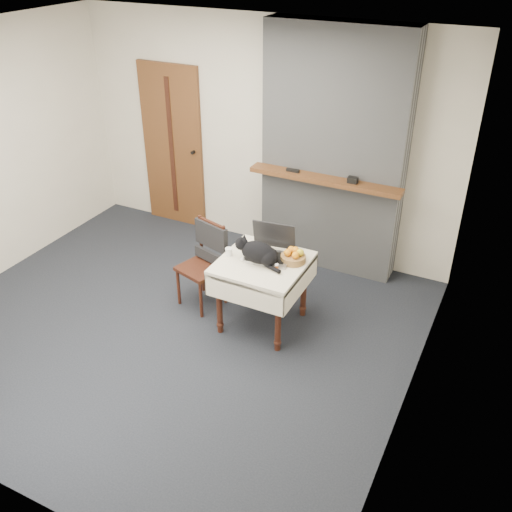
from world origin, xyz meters
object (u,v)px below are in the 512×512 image
at_px(cat, 259,253).
at_px(chair, 207,252).
at_px(side_table, 263,272).
at_px(pill_bottle, 277,267).
at_px(laptop, 271,248).
at_px(door, 173,147).
at_px(fruit_basket, 293,256).
at_px(cream_jar, 229,252).

bearing_deg(cat, chair, 165.43).
height_order(side_table, pill_bottle, pill_bottle).
bearing_deg(cat, laptop, 77.35).
xyz_separation_m(door, side_table, (1.96, -1.50, -0.41)).
bearing_deg(door, pill_bottle, -36.63).
bearing_deg(fruit_basket, cream_jar, -163.82).
bearing_deg(laptop, chair, 173.83).
relative_size(fruit_basket, chair, 0.26).
bearing_deg(door, laptop, -34.71).
bearing_deg(side_table, cream_jar, -172.35).
xyz_separation_m(door, chair, (1.29, -1.39, -0.44)).
distance_m(door, laptop, 2.41).
bearing_deg(pill_bottle, chair, 166.56).
distance_m(cat, chair, 0.71).
bearing_deg(pill_bottle, side_table, 154.01).
bearing_deg(cat, pill_bottle, -15.43).
relative_size(cream_jar, chair, 0.09).
xyz_separation_m(cat, fruit_basket, (0.27, 0.16, -0.05)).
bearing_deg(side_table, laptop, 82.88).
height_order(cream_jar, chair, chair).
bearing_deg(side_table, fruit_basket, 26.32).
relative_size(side_table, cream_jar, 10.35).
bearing_deg(laptop, side_table, -104.93).
distance_m(side_table, cat, 0.22).
bearing_deg(chair, cream_jar, -8.84).
bearing_deg(fruit_basket, laptop, 177.47).
bearing_deg(cream_jar, side_table, 7.65).
height_order(door, fruit_basket, door).
relative_size(pill_bottle, chair, 0.08).
bearing_deg(chair, laptop, 17.87).
xyz_separation_m(door, cream_jar, (1.63, -1.54, -0.26)).
relative_size(side_table, pill_bottle, 11.75).
xyz_separation_m(side_table, laptop, (0.02, 0.13, 0.19)).
height_order(door, side_table, door).
distance_m(side_table, laptop, 0.23).
height_order(pill_bottle, chair, chair).
bearing_deg(pill_bottle, door, 143.37).
bearing_deg(side_table, cat, -114.82).
xyz_separation_m(side_table, cream_jar, (-0.33, -0.04, 0.15)).
bearing_deg(laptop, door, 137.47).
height_order(laptop, fruit_basket, laptop).
xyz_separation_m(cat, pill_bottle, (0.20, -0.05, -0.07)).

